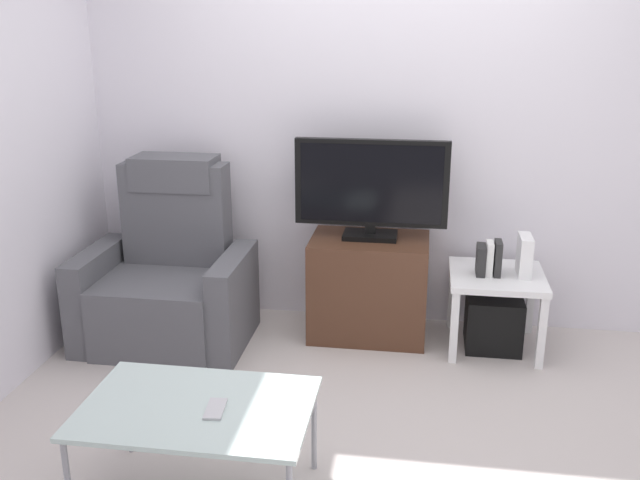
{
  "coord_description": "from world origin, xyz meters",
  "views": [
    {
      "loc": [
        0.25,
        -3.16,
        1.88
      ],
      "look_at": [
        -0.31,
        0.5,
        0.7
      ],
      "focal_mm": 39.48,
      "sensor_mm": 36.0,
      "label": 1
    }
  ],
  "objects_px": {
    "recliner_armchair": "(169,279)",
    "game_console": "(525,255)",
    "television": "(371,187)",
    "subwoofer_box": "(493,321)",
    "side_table": "(496,285)",
    "cell_phone": "(215,409)",
    "book_leftmost": "(481,260)",
    "book_middle": "(489,258)",
    "book_rightmost": "(498,258)",
    "coffee_table": "(197,411)",
    "tv_stand": "(369,287)"
  },
  "relations": [
    {
      "from": "subwoofer_box",
      "to": "cell_phone",
      "type": "relative_size",
      "value": 2.14
    },
    {
      "from": "book_leftmost",
      "to": "cell_phone",
      "type": "height_order",
      "value": "book_leftmost"
    },
    {
      "from": "television",
      "to": "recliner_armchair",
      "type": "bearing_deg",
      "value": -168.73
    },
    {
      "from": "book_middle",
      "to": "coffee_table",
      "type": "distance_m",
      "value": 2.01
    },
    {
      "from": "side_table",
      "to": "cell_phone",
      "type": "xyz_separation_m",
      "value": [
        -1.2,
        -1.63,
        0.05
      ]
    },
    {
      "from": "side_table",
      "to": "book_rightmost",
      "type": "height_order",
      "value": "book_rightmost"
    },
    {
      "from": "side_table",
      "to": "cell_phone",
      "type": "distance_m",
      "value": 2.02
    },
    {
      "from": "game_console",
      "to": "coffee_table",
      "type": "bearing_deg",
      "value": -131.34
    },
    {
      "from": "book_leftmost",
      "to": "game_console",
      "type": "height_order",
      "value": "game_console"
    },
    {
      "from": "television",
      "to": "game_console",
      "type": "relative_size",
      "value": 3.9
    },
    {
      "from": "television",
      "to": "book_middle",
      "type": "height_order",
      "value": "television"
    },
    {
      "from": "tv_stand",
      "to": "side_table",
      "type": "distance_m",
      "value": 0.75
    },
    {
      "from": "television",
      "to": "game_console",
      "type": "bearing_deg",
      "value": -4.92
    },
    {
      "from": "recliner_armchair",
      "to": "book_leftmost",
      "type": "relative_size",
      "value": 6.26
    },
    {
      "from": "coffee_table",
      "to": "side_table",
      "type": "bearing_deg",
      "value": 51.51
    },
    {
      "from": "coffee_table",
      "to": "cell_phone",
      "type": "distance_m",
      "value": 0.09
    },
    {
      "from": "book_leftmost",
      "to": "game_console",
      "type": "bearing_deg",
      "value": 6.98
    },
    {
      "from": "game_console",
      "to": "book_middle",
      "type": "bearing_deg",
      "value": -171.41
    },
    {
      "from": "tv_stand",
      "to": "book_leftmost",
      "type": "relative_size",
      "value": 4.06
    },
    {
      "from": "book_leftmost",
      "to": "cell_phone",
      "type": "relative_size",
      "value": 1.15
    },
    {
      "from": "book_middle",
      "to": "coffee_table",
      "type": "relative_size",
      "value": 0.22
    },
    {
      "from": "side_table",
      "to": "book_middle",
      "type": "relative_size",
      "value": 2.78
    },
    {
      "from": "subwoofer_box",
      "to": "game_console",
      "type": "distance_m",
      "value": 0.44
    },
    {
      "from": "side_table",
      "to": "coffee_table",
      "type": "height_order",
      "value": "side_table"
    },
    {
      "from": "tv_stand",
      "to": "coffee_table",
      "type": "relative_size",
      "value": 0.78
    },
    {
      "from": "subwoofer_box",
      "to": "cell_phone",
      "type": "distance_m",
      "value": 2.04
    },
    {
      "from": "television",
      "to": "subwoofer_box",
      "type": "xyz_separation_m",
      "value": [
        0.75,
        -0.09,
        -0.77
      ]
    },
    {
      "from": "television",
      "to": "subwoofer_box",
      "type": "height_order",
      "value": "television"
    },
    {
      "from": "book_rightmost",
      "to": "coffee_table",
      "type": "height_order",
      "value": "book_rightmost"
    },
    {
      "from": "side_table",
      "to": "subwoofer_box",
      "type": "relative_size",
      "value": 1.69
    },
    {
      "from": "book_middle",
      "to": "book_rightmost",
      "type": "relative_size",
      "value": 0.96
    },
    {
      "from": "recliner_armchair",
      "to": "book_rightmost",
      "type": "height_order",
      "value": "recliner_armchair"
    },
    {
      "from": "side_table",
      "to": "book_rightmost",
      "type": "bearing_deg",
      "value": -108.87
    },
    {
      "from": "book_rightmost",
      "to": "game_console",
      "type": "distance_m",
      "value": 0.16
    },
    {
      "from": "recliner_armchair",
      "to": "book_middle",
      "type": "xyz_separation_m",
      "value": [
        1.88,
        0.13,
        0.19
      ]
    },
    {
      "from": "game_console",
      "to": "coffee_table",
      "type": "xyz_separation_m",
      "value": [
        -1.42,
        -1.62,
        -0.17
      ]
    },
    {
      "from": "book_rightmost",
      "to": "tv_stand",
      "type": "bearing_deg",
      "value": 173.23
    },
    {
      "from": "recliner_armchair",
      "to": "game_console",
      "type": "xyz_separation_m",
      "value": [
        2.08,
        0.16,
        0.2
      ]
    },
    {
      "from": "side_table",
      "to": "recliner_armchair",
      "type": "bearing_deg",
      "value": -175.57
    },
    {
      "from": "subwoofer_box",
      "to": "book_leftmost",
      "type": "xyz_separation_m",
      "value": [
        -0.1,
        -0.02,
        0.39
      ]
    },
    {
      "from": "book_middle",
      "to": "game_console",
      "type": "relative_size",
      "value": 0.84
    },
    {
      "from": "subwoofer_box",
      "to": "side_table",
      "type": "bearing_deg",
      "value": -116.57
    },
    {
      "from": "book_leftmost",
      "to": "book_middle",
      "type": "height_order",
      "value": "book_middle"
    },
    {
      "from": "book_middle",
      "to": "cell_phone",
      "type": "bearing_deg",
      "value": -125.33
    },
    {
      "from": "book_leftmost",
      "to": "book_rightmost",
      "type": "height_order",
      "value": "book_rightmost"
    },
    {
      "from": "tv_stand",
      "to": "book_leftmost",
      "type": "height_order",
      "value": "book_leftmost"
    },
    {
      "from": "tv_stand",
      "to": "cell_phone",
      "type": "bearing_deg",
      "value": -104.78
    },
    {
      "from": "coffee_table",
      "to": "subwoofer_box",
      "type": "bearing_deg",
      "value": 51.51
    },
    {
      "from": "book_leftmost",
      "to": "book_middle",
      "type": "xyz_separation_m",
      "value": [
        0.05,
        0.0,
        0.01
      ]
    },
    {
      "from": "cell_phone",
      "to": "book_rightmost",
      "type": "bearing_deg",
      "value": 47.84
    }
  ]
}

